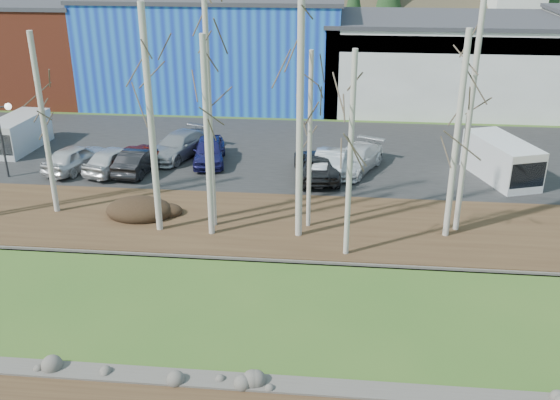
# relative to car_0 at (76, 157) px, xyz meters

# --- Properties ---
(near_bank_rocks) EXTENTS (80.00, 0.80, 0.50)m
(near_bank_rocks) POSITION_rel_car_0_xyz_m (10.94, -17.40, -0.89)
(near_bank_rocks) COLOR #47423D
(near_bank_rocks) RESTS_ON ground
(river) EXTENTS (80.00, 8.00, 0.90)m
(river) POSITION_rel_car_0_xyz_m (10.94, -13.30, -0.89)
(river) COLOR black
(river) RESTS_ON ground
(far_bank_rocks) EXTENTS (80.00, 0.80, 0.46)m
(far_bank_rocks) POSITION_rel_car_0_xyz_m (10.94, -9.20, -0.89)
(far_bank_rocks) COLOR #47423D
(far_bank_rocks) RESTS_ON ground
(far_bank) EXTENTS (80.00, 7.00, 0.15)m
(far_bank) POSITION_rel_car_0_xyz_m (10.94, -6.00, -0.81)
(far_bank) COLOR #382616
(far_bank) RESTS_ON ground
(parking_lot) EXTENTS (80.00, 14.00, 0.14)m
(parking_lot) POSITION_rel_car_0_xyz_m (10.94, 4.50, -0.82)
(parking_lot) COLOR black
(parking_lot) RESTS_ON ground
(building_brick) EXTENTS (16.32, 12.24, 7.80)m
(building_brick) POSITION_rel_car_0_xyz_m (-13.06, 18.50, 3.02)
(building_brick) COLOR maroon
(building_brick) RESTS_ON ground
(building_blue) EXTENTS (20.40, 12.24, 8.30)m
(building_blue) POSITION_rel_car_0_xyz_m (4.94, 18.50, 3.27)
(building_blue) COLOR #1636AD
(building_blue) RESTS_ON ground
(building_white) EXTENTS (18.36, 12.24, 6.80)m
(building_white) POSITION_rel_car_0_xyz_m (22.94, 18.48, 2.52)
(building_white) COLOR #B8B8B4
(building_white) RESTS_ON ground
(dirt_mound) EXTENTS (3.29, 2.32, 0.65)m
(dirt_mound) POSITION_rel_car_0_xyz_m (5.58, -5.83, -0.42)
(dirt_mound) COLOR black
(dirt_mound) RESTS_ON far_bank
(birch_0) EXTENTS (0.26, 0.26, 8.75)m
(birch_0) POSITION_rel_car_0_xyz_m (1.34, -5.73, 3.64)
(birch_0) COLOR beige
(birch_0) RESTS_ON far_bank
(birch_2) EXTENTS (0.30, 0.30, 10.21)m
(birch_2) POSITION_rel_car_0_xyz_m (6.99, -7.24, 4.37)
(birch_2) COLOR beige
(birch_2) RESTS_ON far_bank
(birch_3) EXTENTS (0.24, 0.24, 11.00)m
(birch_3) POSITION_rel_car_0_xyz_m (9.44, -6.52, 4.76)
(birch_3) COLOR beige
(birch_3) RESTS_ON far_bank
(birch_4) EXTENTS (0.27, 0.27, 8.99)m
(birch_4) POSITION_rel_car_0_xyz_m (9.49, -7.42, 3.76)
(birch_4) COLOR beige
(birch_4) RESTS_ON far_bank
(birch_5) EXTENTS (0.20, 0.20, 8.19)m
(birch_5) POSITION_rel_car_0_xyz_m (13.86, -6.16, 3.36)
(birch_5) COLOR beige
(birch_5) RESTS_ON far_bank
(birch_6) EXTENTS (0.23, 0.23, 8.73)m
(birch_6) POSITION_rel_car_0_xyz_m (15.64, -8.77, 3.62)
(birch_6) COLOR beige
(birch_6) RESTS_ON far_bank
(birch_7) EXTENTS (0.30, 0.30, 11.77)m
(birch_7) POSITION_rel_car_0_xyz_m (13.48, -7.19, 5.15)
(birch_7) COLOR beige
(birch_7) RESTS_ON far_bank
(birch_8) EXTENTS (0.28, 0.28, 9.24)m
(birch_8) POSITION_rel_car_0_xyz_m (20.18, -6.55, 3.88)
(birch_8) COLOR beige
(birch_8) RESTS_ON far_bank
(birch_9) EXTENTS (0.25, 0.25, 12.51)m
(birch_9) POSITION_rel_car_0_xyz_m (20.74, -5.88, 5.52)
(birch_9) COLOR beige
(birch_9) RESTS_ON far_bank
(car_0) EXTENTS (3.02, 4.73, 1.50)m
(car_0) POSITION_rel_car_0_xyz_m (0.00, 0.00, 0.00)
(car_0) COLOR silver
(car_0) RESTS_ON parking_lot
(car_1) EXTENTS (1.87, 4.36, 1.40)m
(car_1) POSITION_rel_car_0_xyz_m (3.72, 0.00, -0.05)
(car_1) COLOR black
(car_1) RESTS_ON parking_lot
(car_2) EXTENTS (3.91, 5.28, 1.33)m
(car_2) POSITION_rel_car_0_xyz_m (3.50, 0.63, -0.08)
(car_2) COLOR maroon
(car_2) RESTS_ON parking_lot
(car_3) EXTENTS (3.73, 5.53, 1.49)m
(car_3) POSITION_rel_car_0_xyz_m (5.40, 2.82, -0.01)
(car_3) COLOR gray
(car_3) RESTS_ON parking_lot
(car_4) EXTENTS (2.42, 4.65, 1.51)m
(car_4) POSITION_rel_car_0_xyz_m (7.47, 1.96, 0.01)
(car_4) COLOR navy
(car_4) RESTS_ON parking_lot
(car_5) EXTENTS (2.07, 4.77, 1.53)m
(car_5) POSITION_rel_car_0_xyz_m (14.77, 0.81, 0.01)
(car_5) COLOR silver
(car_5) RESTS_ON parking_lot
(car_6) EXTENTS (2.91, 5.41, 1.44)m
(car_6) POSITION_rel_car_0_xyz_m (13.94, 0.26, -0.03)
(car_6) COLOR black
(car_6) RESTS_ON parking_lot
(car_7) EXTENTS (3.82, 5.32, 1.43)m
(car_7) POSITION_rel_car_0_xyz_m (16.17, 1.49, -0.03)
(car_7) COLOR silver
(car_7) RESTS_ON parking_lot
(car_8) EXTENTS (3.02, 4.73, 1.50)m
(car_8) POSITION_rel_car_0_xyz_m (2.36, 0.00, 0.00)
(car_8) COLOR silver
(car_8) RESTS_ON parking_lot
(van_white) EXTENTS (3.67, 5.49, 2.22)m
(van_white) POSITION_rel_car_0_xyz_m (24.27, 0.84, 0.36)
(van_white) COLOR white
(van_white) RESTS_ON parking_lot
(van_grey) EXTENTS (2.31, 4.90, 2.09)m
(van_grey) POSITION_rel_car_0_xyz_m (-5.06, 3.10, 0.29)
(van_grey) COLOR silver
(van_grey) RESTS_ON parking_lot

